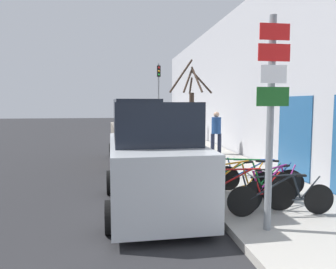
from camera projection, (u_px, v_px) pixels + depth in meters
ground_plane at (143, 164)px, 12.69m from camera, size 80.00×80.00×0.00m
sidewalk_curb at (192, 150)px, 15.82m from camera, size 3.20×32.00×0.15m
building_facade at (229, 84)px, 15.70m from camera, size 0.23×32.00×6.50m
signpost at (271, 114)px, 5.49m from camera, size 0.57×0.14×3.63m
bicycle_0 at (281, 197)px, 6.37m from camera, size 2.15×0.44×0.83m
bicycle_1 at (241, 191)px, 6.76m from camera, size 2.10×0.68×0.87m
bicycle_2 at (275, 187)px, 7.11m from camera, size 1.87×1.04×0.84m
bicycle_3 at (232, 185)px, 7.19m from camera, size 2.34×0.83×0.92m
bicycle_4 at (241, 180)px, 7.61m from camera, size 2.06×1.32×0.93m
bicycle_5 at (258, 178)px, 8.00m from camera, size 1.91×0.95×0.85m
parked_car_0 at (153, 161)px, 7.18m from camera, size 2.13×4.25×2.36m
parked_car_1 at (136, 135)px, 12.71m from camera, size 2.21×4.63×2.49m
pedestrian_near at (216, 130)px, 14.02m from camera, size 0.48×0.41×1.83m
street_tree at (191, 121)px, 10.02m from camera, size 1.43×1.61×3.51m
traffic_light at (159, 91)px, 19.31m from camera, size 0.20×0.30×4.50m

